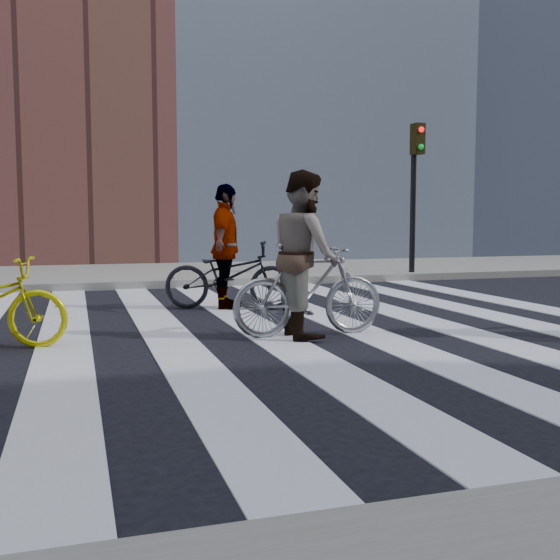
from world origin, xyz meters
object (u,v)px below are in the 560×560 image
bike_silver_mid (309,290)px  bike_dark_rear (229,275)px  rider_rear (225,247)px  traffic_signal (415,174)px  rider_mid (305,254)px

bike_silver_mid → bike_dark_rear: bearing=9.1°
bike_silver_mid → rider_rear: 2.51m
bike_silver_mid → rider_rear: (-0.39, 2.45, 0.39)m
traffic_signal → bike_dark_rear: bearing=-145.1°
bike_silver_mid → rider_rear: rider_rear is taller
rider_mid → rider_rear: size_ratio=1.01×
bike_silver_mid → bike_dark_rear: size_ratio=0.92×
bike_silver_mid → rider_rear: bearing=10.2°
bike_dark_rear → rider_mid: (0.29, -2.45, 0.42)m
rider_mid → bike_dark_rear: bearing=7.9°
traffic_signal → rider_rear: (-4.94, -3.41, -1.37)m
traffic_signal → bike_dark_rear: size_ratio=1.77×
rider_mid → rider_rear: bearing=9.1°
bike_silver_mid → rider_mid: rider_mid is taller
bike_dark_rear → rider_rear: bearing=110.8°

